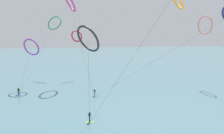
{
  "coord_description": "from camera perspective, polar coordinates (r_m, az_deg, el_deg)",
  "views": [
    {
      "loc": [
        -6.13,
        -5.74,
        12.59
      ],
      "look_at": [
        0.0,
        23.37,
        7.81
      ],
      "focal_mm": 30.87,
      "sensor_mm": 36.0,
      "label": 1
    }
  ],
  "objects": [
    {
      "name": "surfer_lime",
      "position": [
        29.27,
        -6.66,
        -14.64
      ],
      "size": [
        1.4,
        0.62,
        1.7
      ],
      "rotation": [
        0.0,
        0.0,
        1.74
      ],
      "color": "#8CC62D",
      "rests_on": "ground"
    },
    {
      "name": "kite_crimson",
      "position": [
        59.06,
        -10.39,
        8.97
      ],
      "size": [
        4.76,
        21.8,
        14.41
      ],
      "rotation": [
        0.0,
        0.0,
        0.52
      ],
      "color": "red",
      "rests_on": "ground"
    },
    {
      "name": "kite_magenta",
      "position": [
        53.43,
        -12.36,
        18.18
      ],
      "size": [
        6.41,
        16.79,
        23.58
      ],
      "rotation": [
        0.0,
        0.0,
        1.75
      ],
      "color": "#CC288E",
      "rests_on": "ground"
    },
    {
      "name": "kite_charcoal",
      "position": [
        26.61,
        -7.14,
        8.24
      ],
      "size": [
        4.05,
        4.59,
        14.06
      ],
      "rotation": [
        0.0,
        0.0,
        2.15
      ],
      "color": "black",
      "rests_on": "ground"
    },
    {
      "name": "kite_violet",
      "position": [
        49.32,
        -22.78,
        5.45
      ],
      "size": [
        4.53,
        7.22,
        12.08
      ],
      "rotation": [
        0.0,
        0.0,
        2.62
      ],
      "color": "purple",
      "rests_on": "ground"
    },
    {
      "name": "kite_coral",
      "position": [
        53.88,
        25.84,
        11.11
      ],
      "size": [
        2.87,
        26.0,
        17.64
      ],
      "rotation": [
        0.0,
        0.0,
        1.71
      ],
      "color": "#EA7260",
      "rests_on": "ground"
    },
    {
      "name": "surfer_cobalt",
      "position": [
        46.0,
        -25.93,
        -6.64
      ],
      "size": [
        1.4,
        0.73,
        1.7
      ],
      "rotation": [
        0.0,
        0.0,
        5.54
      ],
      "color": "#2647B7",
      "rests_on": "ground"
    },
    {
      "name": "sea_water",
      "position": [
        114.97,
        -8.77,
        2.75
      ],
      "size": [
        400.0,
        200.0,
        0.08
      ],
      "primitive_type": "cube",
      "color": "#476B75",
      "rests_on": "ground"
    },
    {
      "name": "surfer_teal",
      "position": [
        40.81,
        -5.14,
        -7.67
      ],
      "size": [
        1.4,
        0.62,
        1.7
      ],
      "rotation": [
        0.0,
        0.0,
        4.57
      ],
      "color": "teal",
      "rests_on": "ground"
    },
    {
      "name": "kite_emerald",
      "position": [
        62.68,
        -16.66,
        12.37
      ],
      "size": [
        9.25,
        21.74,
        18.75
      ],
      "rotation": [
        0.0,
        0.0,
        5.71
      ],
      "color": "#199351",
      "rests_on": "ground"
    }
  ]
}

